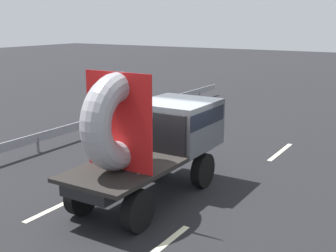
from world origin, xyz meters
The scene contains 7 objects.
ground_plane centered at (0.00, 0.00, 0.00)m, with size 120.00×120.00×0.00m, color black.
flatbed_truck centered at (-0.22, -0.13, 1.76)m, with size 2.02×5.19×3.55m.
guardrail centered at (-6.05, 7.21, 0.53)m, with size 0.10×16.88×0.71m.
lane_dash_left_near centered at (-1.92, -2.27, 0.00)m, with size 2.10×0.16×0.01m, color beige.
lane_dash_left_far centered at (-1.92, 5.42, 0.00)m, with size 2.77×0.16×0.01m, color beige.
lane_dash_right_near centered at (1.49, -2.48, 0.00)m, with size 2.06×0.16×0.01m, color beige.
lane_dash_right_far centered at (1.49, 5.56, 0.00)m, with size 2.47×0.16×0.01m, color beige.
Camera 1 is at (6.04, -9.66, 4.69)m, focal length 46.77 mm.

